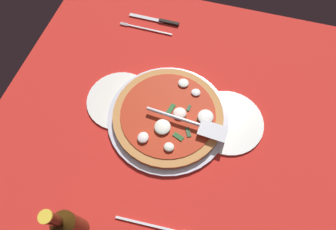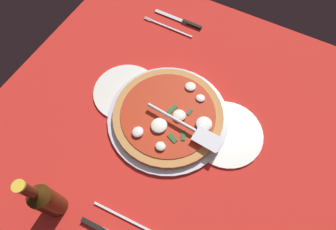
# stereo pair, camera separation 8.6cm
# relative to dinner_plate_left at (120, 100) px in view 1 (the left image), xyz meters

# --- Properties ---
(ground_plane) EXTENTS (1.12, 1.12, 0.01)m
(ground_plane) POSITION_rel_dinner_plate_left_xyz_m (0.19, -0.05, -0.01)
(ground_plane) COLOR red
(checker_pattern) EXTENTS (1.12, 1.12, 0.00)m
(checker_pattern) POSITION_rel_dinner_plate_left_xyz_m (0.19, -0.05, -0.01)
(checker_pattern) COLOR silver
(checker_pattern) RESTS_ON ground_plane
(pizza_pan) EXTENTS (0.37, 0.37, 0.01)m
(pizza_pan) POSITION_rel_dinner_plate_left_xyz_m (0.16, -0.02, 0.00)
(pizza_pan) COLOR silver
(pizza_pan) RESTS_ON ground_plane
(dinner_plate_left) EXTENTS (0.21, 0.21, 0.01)m
(dinner_plate_left) POSITION_rel_dinner_plate_left_xyz_m (0.00, 0.00, 0.00)
(dinner_plate_left) COLOR white
(dinner_plate_left) RESTS_ON ground_plane
(dinner_plate_right) EXTENTS (0.22, 0.22, 0.01)m
(dinner_plate_right) POSITION_rel_dinner_plate_left_xyz_m (0.34, 0.02, 0.00)
(dinner_plate_right) COLOR white
(dinner_plate_right) RESTS_ON ground_plane
(pizza) EXTENTS (0.33, 0.33, 0.03)m
(pizza) POSITION_rel_dinner_plate_left_xyz_m (0.16, -0.02, 0.02)
(pizza) COLOR #C38245
(pizza) RESTS_ON pizza_pan
(pizza_server) EXTENTS (0.24, 0.06, 0.01)m
(pizza_server) POSITION_rel_dinner_plate_left_xyz_m (0.23, -0.04, 0.05)
(pizza_server) COLOR silver
(pizza_server) RESTS_ON pizza
(place_setting_far) EXTENTS (0.21, 0.12, 0.01)m
(place_setting_far) POSITION_rel_dinner_plate_left_xyz_m (0.00, 0.34, -0.00)
(place_setting_far) COLOR white
(place_setting_far) RESTS_ON ground_plane
(beer_bottle) EXTENTS (0.06, 0.06, 0.23)m
(beer_bottle) POSITION_rel_dinner_plate_left_xyz_m (0.03, -0.39, 0.08)
(beer_bottle) COLOR #35210A
(beer_bottle) RESTS_ON ground_plane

